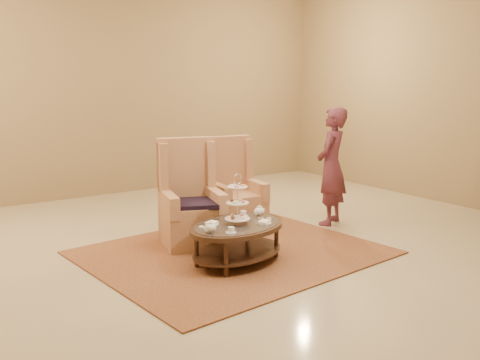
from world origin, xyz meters
TOP-DOWN VIEW (x-y plane):
  - ground at (0.00, 0.00)m, footprint 8.00×8.00m
  - ceiling at (0.00, 0.00)m, footprint 8.00×8.00m
  - wall_back at (0.00, 4.00)m, footprint 8.00×0.04m
  - rug at (-0.08, 0.27)m, footprint 3.24×2.80m
  - tea_table at (-0.22, -0.03)m, footprint 1.30×1.05m
  - armchair_left at (-0.29, 0.86)m, footprint 0.81×0.82m
  - armchair_right at (0.50, 1.16)m, footprint 0.70×0.72m
  - person at (1.67, 0.58)m, footprint 0.67×0.60m

SIDE VIEW (x-z plane):
  - ground at x=0.00m, z-range 0.00..0.00m
  - ceiling at x=0.00m, z-range -0.01..0.01m
  - rug at x=-0.08m, z-range 0.00..0.02m
  - tea_table at x=-0.22m, z-range -0.13..0.83m
  - armchair_right at x=0.50m, z-range -0.19..0.98m
  - armchair_left at x=-0.29m, z-range -0.20..1.03m
  - person at x=1.67m, z-range 0.00..1.55m
  - wall_back at x=0.00m, z-range 0.00..3.50m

